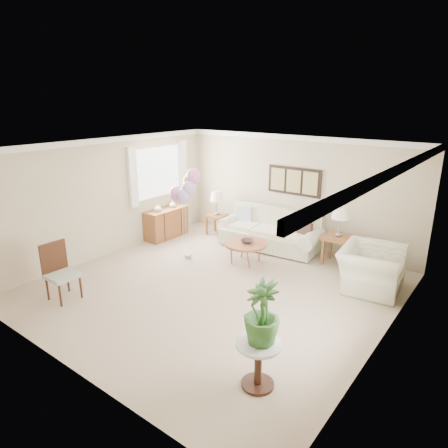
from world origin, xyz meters
name	(u,v)px	position (x,y,z in m)	size (l,w,h in m)	color
ground_plane	(215,287)	(0.00, 0.00, 0.00)	(6.00, 6.00, 0.00)	tan
room_shell	(213,202)	(-0.11, 0.09, 1.63)	(6.04, 6.04, 2.60)	beige
wall_art_triptych	(294,181)	(0.00, 2.96, 1.55)	(1.35, 0.06, 0.65)	black
sofa	(271,233)	(-0.26, 2.44, 0.36)	(2.57, 1.13, 0.92)	beige
end_table_left	(217,218)	(-1.88, 2.43, 0.45)	(0.49, 0.44, 0.53)	brown
end_table_right	(338,240)	(1.37, 2.44, 0.53)	(0.58, 0.53, 0.63)	brown
lamp_left	(217,197)	(-1.88, 2.43, 1.00)	(0.35, 0.35, 0.61)	gray
lamp_right	(340,214)	(1.37, 2.44, 1.12)	(0.36, 0.36, 0.63)	gray
coffee_table	(246,244)	(-0.21, 1.31, 0.43)	(0.92, 0.92, 0.46)	#90583D
decor_bowl	(247,241)	(-0.19, 1.34, 0.50)	(0.27, 0.27, 0.07)	#322B27
armchair	(371,268)	(2.30, 1.73, 0.39)	(1.21, 1.06, 0.79)	beige
side_table	(258,354)	(2.08, -1.78, 0.46)	(0.56, 0.56, 0.61)	silver
potted_plant	(262,313)	(2.09, -1.75, 1.01)	(0.44, 0.44, 0.79)	#2A5527
accent_chair	(60,270)	(-1.92, -1.95, 0.53)	(0.51, 0.51, 1.02)	#93A08E
credenza	(167,223)	(-2.76, 1.50, 0.37)	(0.46, 1.20, 0.74)	brown
vase_white	(158,208)	(-2.74, 1.20, 0.83)	(0.18, 0.18, 0.19)	silver
vase_sage	(173,204)	(-2.74, 1.71, 0.82)	(0.16, 0.16, 0.17)	beige
balloon_cluster	(187,188)	(-1.34, 0.73, 1.61)	(0.58, 0.55, 2.02)	gray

